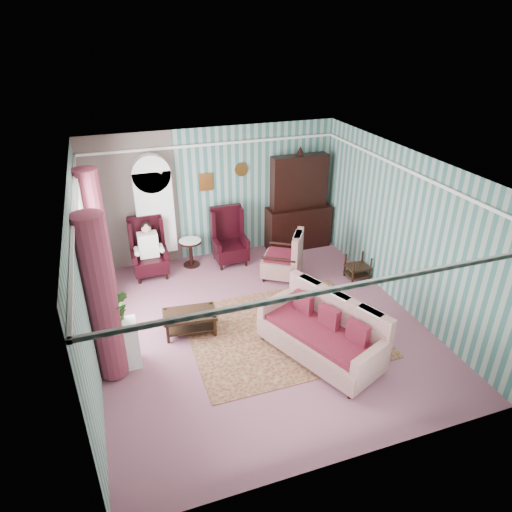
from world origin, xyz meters
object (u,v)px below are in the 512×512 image
object	(u,v)px
seated_woman	(149,250)
nest_table	(358,267)
sofa	(321,327)
wingback_right	(230,237)
bookcase	(156,218)
dresser_hutch	(299,200)
wingback_left	(149,249)
coffee_table	(190,323)
floral_armchair	(282,258)
round_side_table	(191,253)
plant_stand	(121,345)

from	to	relation	value
seated_woman	nest_table	world-z (taller)	seated_woman
nest_table	sofa	world-z (taller)	sofa
wingback_right	bookcase	bearing A→B (deg)	165.43
dresser_hutch	sofa	distance (m)	4.07
wingback_left	wingback_right	bearing A→B (deg)	0.00
wingback_left	coffee_table	world-z (taller)	wingback_left
seated_woman	bookcase	bearing A→B (deg)	57.34
floral_armchair	coffee_table	xyz separation A→B (m)	(-2.23, -1.30, -0.24)
dresser_hutch	round_side_table	xyz separation A→B (m)	(-2.60, -0.12, -0.88)
wingback_right	sofa	distance (m)	3.58
wingback_left	round_side_table	distance (m)	0.97
round_side_table	floral_armchair	bearing A→B (deg)	-32.82
sofa	coffee_table	bearing A→B (deg)	31.81
sofa	bookcase	bearing A→B (deg)	3.57
dresser_hutch	seated_woman	bearing A→B (deg)	-175.59
wingback_right	floral_armchair	size ratio (longest dim) A/B	1.43
floral_armchair	sofa	bearing A→B (deg)	-155.19
floral_armchair	nest_table	bearing A→B (deg)	-79.02
wingback_right	seated_woman	bearing A→B (deg)	180.00
round_side_table	plant_stand	xyz separation A→B (m)	(-1.70, -2.90, 0.10)
dresser_hutch	seated_woman	world-z (taller)	dresser_hutch
wingback_left	seated_woman	xyz separation A→B (m)	(0.00, 0.00, -0.04)
seated_woman	dresser_hutch	bearing A→B (deg)	4.41
bookcase	sofa	world-z (taller)	bookcase
plant_stand	round_side_table	bearing A→B (deg)	59.62
bookcase	dresser_hutch	bearing A→B (deg)	-2.11
wingback_left	nest_table	size ratio (longest dim) A/B	2.31
seated_woman	nest_table	bearing A→B (deg)	-20.85
bookcase	seated_woman	distance (m)	0.70
bookcase	nest_table	bearing A→B (deg)	-26.92
floral_armchair	round_side_table	bearing A→B (deg)	90.45
dresser_hutch	plant_stand	world-z (taller)	dresser_hutch
nest_table	plant_stand	size ratio (longest dim) A/B	0.68
round_side_table	nest_table	xyz separation A→B (m)	(3.17, -1.70, -0.03)
wingback_left	sofa	bearing A→B (deg)	-57.95
bookcase	sofa	xyz separation A→B (m)	(1.97, -3.94, -0.56)
wingback_right	round_side_table	world-z (taller)	wingback_right
floral_armchair	coffee_table	distance (m)	2.59
round_side_table	plant_stand	world-z (taller)	plant_stand
dresser_hutch	round_side_table	distance (m)	2.75
bookcase	nest_table	size ratio (longest dim) A/B	4.15
sofa	coffee_table	distance (m)	2.28
wingback_right	coffee_table	world-z (taller)	wingback_right
seated_woman	coffee_table	bearing A→B (deg)	-80.46
wingback_right	plant_stand	size ratio (longest dim) A/B	1.56
dresser_hutch	round_side_table	size ratio (longest dim) A/B	3.93
bookcase	floral_armchair	world-z (taller)	bookcase
coffee_table	sofa	bearing A→B (deg)	-35.17
round_side_table	nest_table	bearing A→B (deg)	-28.20
round_side_table	wingback_right	bearing A→B (deg)	-10.01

